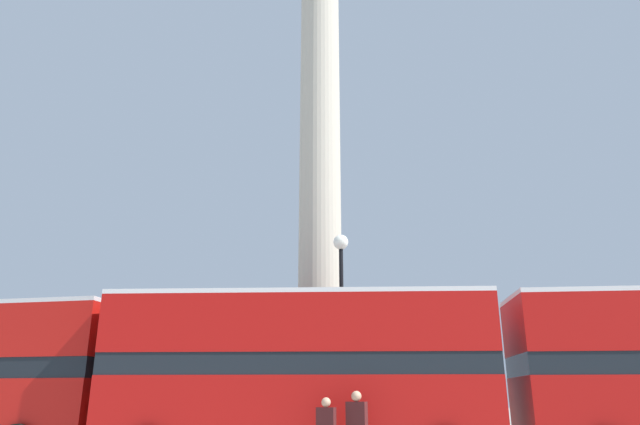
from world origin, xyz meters
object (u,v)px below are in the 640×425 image
Objects in this scene: monument_column at (320,217)px; street_lamp at (342,310)px; bus_a at (300,368)px; equestrian_statue at (86,394)px.

monument_column is 3.46× the size of street_lamp.
street_lamp reaches higher than bus_a.
equestrian_statue is 15.53m from street_lamp.
bus_a is 16.60m from equestrian_statue.
monument_column is at bearing -32.12° from equestrian_statue.
street_lamp reaches higher than equestrian_statue.
monument_column is 14.50m from equestrian_statue.
equestrian_statue is 0.92× the size of street_lamp.
bus_a is at bearing -104.18° from street_lamp.
street_lamp is (0.81, 3.21, 2.01)m from bus_a.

